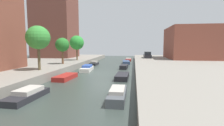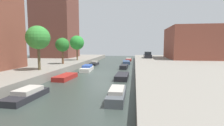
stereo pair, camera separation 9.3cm
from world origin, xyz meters
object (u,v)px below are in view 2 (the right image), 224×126
moored_boat_left_1 (27,95)px  moored_boat_right_1 (117,94)px  apartment_tower_far (55,9)px  moored_boat_right_3 (124,67)px  street_tree_2 (62,45)px  moored_boat_left_4 (94,63)px  street_tree_1 (38,38)px  low_block_right (190,43)px  moored_boat_right_5 (129,60)px  moored_boat_right_4 (126,62)px  moored_boat_left_2 (65,77)px  street_tree_3 (77,43)px  moored_boat_right_2 (122,76)px  parked_car (148,55)px  moored_boat_left_3 (87,68)px

moored_boat_left_1 → moored_boat_right_1: size_ratio=0.98×
apartment_tower_far → moored_boat_right_3: bearing=-34.5°
street_tree_2 → moored_boat_left_4: street_tree_2 is taller
moored_boat_left_4 → street_tree_2: bearing=-116.0°
apartment_tower_far → street_tree_1: 25.83m
street_tree_1 → moored_boat_left_1: (3.84, -8.16, -4.75)m
low_block_right → moored_boat_right_3: low_block_right is taller
low_block_right → moored_boat_right_5: 15.73m
street_tree_1 → low_block_right: bearing=41.8°
moored_boat_right_4 → moored_boat_left_2: bearing=-109.6°
street_tree_1 → street_tree_3: size_ratio=1.08×
low_block_right → moored_boat_right_4: (-14.97, -4.74, -4.41)m
apartment_tower_far → moored_boat_left_2: 29.63m
moored_boat_right_2 → moored_boat_left_2: bearing=-170.4°
street_tree_1 → moored_boat_left_2: 6.11m
moored_boat_left_1 → moored_boat_right_3: 18.96m
low_block_right → moored_boat_right_1: low_block_right is taller
street_tree_1 → parked_car: (15.38, 23.06, -3.43)m
moored_boat_left_3 → moored_boat_left_2: bearing=-95.5°
moored_boat_right_1 → moored_boat_left_2: bearing=136.2°
low_block_right → moored_boat_right_3: bearing=-139.3°
street_tree_1 → moored_boat_right_1: size_ratio=1.35×
street_tree_1 → moored_boat_left_1: size_ratio=1.39×
low_block_right → street_tree_3: bearing=-161.9°
street_tree_1 → moored_boat_right_4: size_ratio=1.22×
street_tree_2 → moored_boat_right_4: size_ratio=0.96×
low_block_right → moored_boat_right_4: low_block_right is taller
street_tree_1 → moored_boat_right_5: (10.51, 25.85, -4.79)m
moored_boat_left_4 → moored_boat_right_1: size_ratio=0.78×
moored_boat_right_3 → moored_boat_left_3: bearing=-151.6°
apartment_tower_far → moored_boat_right_2: (19.37, -22.15, -13.33)m
low_block_right → moored_boat_right_1: (-14.44, -29.90, -4.35)m
apartment_tower_far → moored_boat_right_2: 32.30m
street_tree_2 → moored_boat_left_2: 9.39m
low_block_right → moored_boat_left_1: 37.68m
moored_boat_left_4 → low_block_right: bearing=20.2°
street_tree_3 → moored_boat_left_1: 23.20m
low_block_right → moored_boat_right_2: size_ratio=3.20×
street_tree_2 → moored_boat_left_2: (3.71, -7.68, -3.93)m
moored_boat_left_4 → moored_boat_right_1: moored_boat_right_1 is taller
street_tree_2 → street_tree_1: bearing=-90.0°
moored_boat_left_4 → moored_boat_right_4: size_ratio=0.70×
parked_car → moored_boat_right_4: (-5.12, -5.26, -1.32)m
street_tree_3 → moored_boat_right_3: size_ratio=1.62×
moored_boat_left_3 → moored_boat_right_4: 12.74m
moored_boat_left_4 → moored_boat_right_2: 15.62m
street_tree_2 → moored_boat_right_2: (10.60, -6.52, -3.89)m
moored_boat_right_3 → moored_boat_left_2: bearing=-122.6°
low_block_right → street_tree_2: bearing=-148.6°
street_tree_2 → moored_boat_left_4: (3.64, 7.47, -3.86)m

